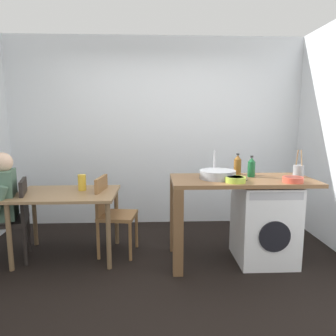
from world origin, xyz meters
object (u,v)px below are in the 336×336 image
dining_table (67,201)px  chair_person_seat (14,216)px  washing_machine (264,222)px  bottle_squat_brown (251,167)px  mixing_bowl (235,179)px  utensil_crock (298,171)px  vase (82,182)px  colander (293,179)px  chair_opposite (111,211)px  bottle_tall_green (238,165)px

dining_table → chair_person_seat: (-0.55, -0.08, -0.14)m
washing_machine → bottle_squat_brown: (-0.14, 0.09, 0.59)m
washing_machine → bottle_squat_brown: size_ratio=3.73×
bottle_squat_brown → chair_person_seat: bearing=179.6°
mixing_bowl → utensil_crock: bearing=18.3°
washing_machine → utensil_crock: (0.37, 0.05, 0.56)m
dining_table → utensil_crock: 2.56m
vase → dining_table: bearing=-146.3°
dining_table → utensil_crock: size_ratio=3.67×
bottle_squat_brown → utensil_crock: (0.50, -0.04, -0.03)m
washing_machine → colander: 0.59m
mixing_bowl → vase: size_ratio=1.12×
chair_person_seat → vase: 0.79m
chair_person_seat → vase: (0.70, 0.18, 0.32)m
dining_table → utensil_crock: bearing=-3.2°
bottle_squat_brown → mixing_bowl: (-0.25, -0.29, -0.07)m
mixing_bowl → colander: bearing=-2.0°
dining_table → chair_person_seat: size_ratio=1.22×
dining_table → utensil_crock: utensil_crock is taller
chair_person_seat → utensil_crock: (3.08, -0.06, 0.48)m
washing_machine → utensil_crock: 0.67m
chair_opposite → vase: bearing=-89.5°
bottle_tall_green → colander: bearing=-47.1°
chair_opposite → washing_machine: size_ratio=1.05×
bottle_tall_green → colander: (0.43, -0.47, -0.08)m
utensil_crock → vase: size_ratio=1.64×
bottle_squat_brown → utensil_crock: bearing=-4.8°
dining_table → vase: 0.26m
washing_machine → bottle_tall_green: bottle_tall_green is taller
chair_person_seat → utensil_crock: size_ratio=3.00×
washing_machine → mixing_bowl: 0.68m
colander → vase: 2.27m
chair_opposite → bottle_tall_green: size_ratio=3.72×
dining_table → washing_machine: size_ratio=1.28×
chair_person_seat → colander: bearing=-112.5°
vase → colander: bearing=-13.1°
chair_opposite → utensil_crock: 2.12m
dining_table → vase: size_ratio=6.00×
dining_table → mixing_bowl: (1.78, -0.39, 0.31)m
mixing_bowl → vase: (-1.63, 0.49, -0.12)m
bottle_tall_green → mixing_bowl: size_ratio=1.18×
bottle_tall_green → utensil_crock: (0.61, -0.20, -0.04)m
chair_person_seat → chair_opposite: size_ratio=1.00×
chair_opposite → mixing_bowl: bearing=78.4°
dining_table → bottle_squat_brown: bottle_squat_brown is taller
bottle_tall_green → bottle_squat_brown: 0.19m
bottle_squat_brown → bottle_tall_green: bearing=125.7°
washing_machine → chair_person_seat: bearing=177.6°
chair_person_seat → washing_machine: size_ratio=1.05×
chair_person_seat → colander: colander is taller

